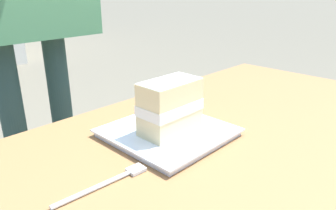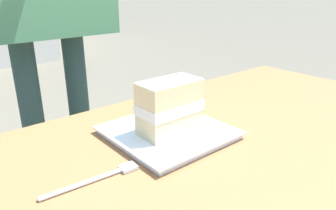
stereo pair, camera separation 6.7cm
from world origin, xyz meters
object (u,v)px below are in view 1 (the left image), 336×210
patio_table (291,198)px  cake_slice (170,107)px  dessert_fork (108,182)px  dessert_plate (168,133)px

patio_table → cake_slice: 0.31m
patio_table → dessert_fork: (0.31, -0.19, 0.10)m
cake_slice → dessert_plate: bearing=-112.7°
dessert_plate → cake_slice: bearing=67.3°
dessert_plate → dessert_fork: (0.20, 0.05, -0.00)m
dessert_fork → patio_table: bearing=149.1°
dessert_plate → cake_slice: (0.00, 0.01, 0.06)m
cake_slice → patio_table: bearing=116.7°
cake_slice → dessert_fork: bearing=12.9°
patio_table → dessert_plate: (0.11, -0.24, 0.11)m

